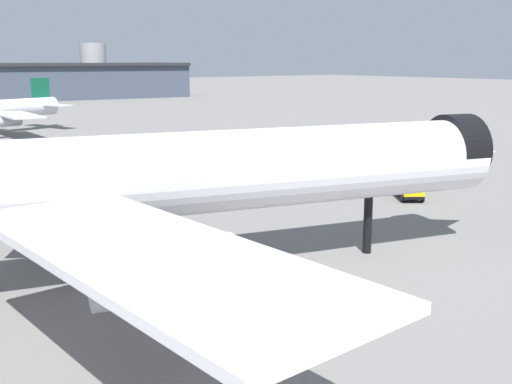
{
  "coord_description": "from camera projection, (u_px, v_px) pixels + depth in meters",
  "views": [
    {
      "loc": [
        -17.62,
        -37.86,
        15.6
      ],
      "look_at": [
        9.52,
        -1.74,
        5.93
      ],
      "focal_mm": 43.43,
      "sensor_mm": 36.0,
      "label": 1
    }
  ],
  "objects": [
    {
      "name": "ground",
      "position": [
        132.0,
        288.0,
        43.22
      ],
      "size": [
        900.0,
        900.0,
        0.0
      ],
      "primitive_type": "plane",
      "color": "slate"
    },
    {
      "name": "baggage_cart_trailing",
      "position": [
        337.0,
        181.0,
        76.17
      ],
      "size": [
        2.72,
        2.86,
        1.82
      ],
      "rotation": [
        0.0,
        0.0,
        2.12
      ],
      "color": "black",
      "rests_on": "ground"
    },
    {
      "name": "airliner_near_gate",
      "position": [
        155.0,
        178.0,
        43.05
      ],
      "size": [
        60.05,
        53.7,
        17.19
      ],
      "rotation": [
        0.0,
        0.0,
        -0.26
      ],
      "color": "white",
      "rests_on": "ground"
    },
    {
      "name": "service_truck_front",
      "position": [
        408.0,
        185.0,
        70.84
      ],
      "size": [
        5.07,
        5.81,
        3.0
      ],
      "rotation": [
        0.0,
        0.0,
        4.09
      ],
      "color": "black",
      "rests_on": "ground"
    }
  ]
}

